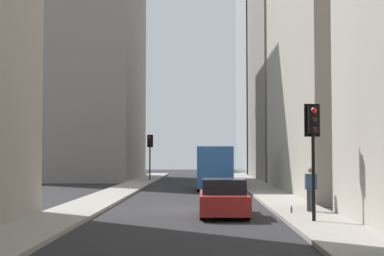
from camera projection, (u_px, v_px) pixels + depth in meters
ground_plane at (188, 210)px, 23.84m from camera, size 135.00×135.00×0.00m
sidewalk_right at (80, 209)px, 23.92m from camera, size 90.00×2.20×0.14m
sidewalk_left at (296, 209)px, 23.76m from camera, size 90.00×2.20×0.14m
building_left_far at (305, 4)px, 55.42m from camera, size 18.59×10.00×33.98m
building_right_far at (86, 48)px, 55.03m from camera, size 16.19×10.50×25.11m
delivery_truck at (214, 168)px, 38.06m from camera, size 6.46×2.25×2.84m
sedan_red at (223, 199)px, 21.57m from camera, size 4.30×1.78×1.42m
traffic_light_foreground at (313, 134)px, 18.93m from camera, size 0.43×0.52×3.88m
traffic_light_midblock at (150, 147)px, 50.10m from camera, size 0.43×0.52×3.96m
pedestrian at (311, 187)px, 22.01m from camera, size 0.26×0.44×1.70m
discarded_bottle at (291, 210)px, 21.50m from camera, size 0.07×0.07×0.27m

